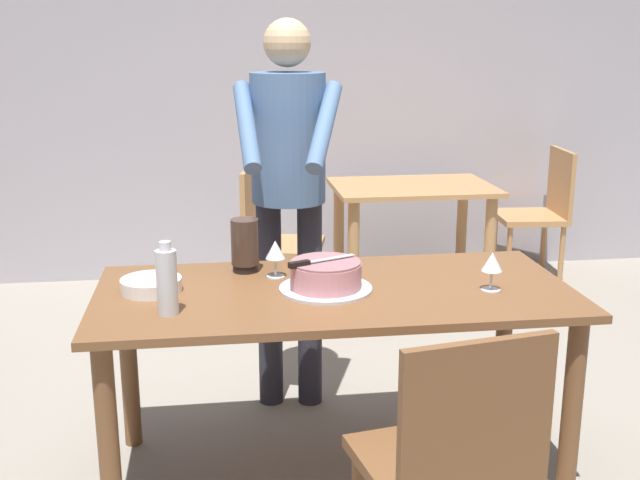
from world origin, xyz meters
The scene contains 15 objects.
ground_plane centered at (0.00, 0.00, 0.00)m, with size 14.00×14.00×0.00m, color gray.
back_wall centered at (0.00, 2.71, 1.35)m, with size 10.00×0.12×2.70m, color #ADA8B2.
main_dining_table centered at (0.00, 0.00, 0.64)m, with size 1.74×0.81×0.75m.
cake_on_platter centered at (-0.04, -0.01, 0.80)m, with size 0.34×0.34×0.11m.
cake_knife centered at (-0.10, -0.04, 0.87)m, with size 0.26×0.13×0.02m.
plate_stack centered at (-0.66, 0.06, 0.78)m, with size 0.22×0.22×0.05m.
wine_glass_near centered at (-0.20, 0.18, 0.85)m, with size 0.08×0.08×0.14m.
wine_glass_far centered at (0.56, -0.09, 0.85)m, with size 0.08×0.08×0.14m.
water_bottle centered at (-0.59, -0.19, 0.86)m, with size 0.07×0.07×0.25m.
hurricane_lamp centered at (-0.31, 0.27, 0.86)m, with size 0.11×0.11×0.21m.
person_cutting_cake centered at (-0.11, 0.62, 1.08)m, with size 0.46×0.57×1.72m.
chair_near_side centered at (0.21, -0.78, 0.49)m, with size 0.51×0.51×0.90m.
background_table centered at (0.81, 2.01, 0.58)m, with size 1.00×0.70×0.74m.
background_chair_0 centered at (1.81, 2.31, 0.49)m, with size 0.48×0.48×0.90m.
background_chair_1 centered at (-0.10, 1.80, 0.49)m, with size 0.53×0.53×0.90m.
Camera 1 is at (-0.42, -2.66, 1.65)m, focal length 43.42 mm.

